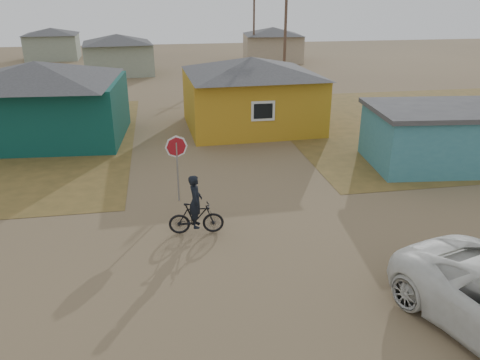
% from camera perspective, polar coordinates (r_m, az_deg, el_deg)
% --- Properties ---
extents(ground, '(120.00, 120.00, 0.00)m').
position_cam_1_polar(ground, '(13.64, 2.42, -9.76)').
color(ground, '#7B6547').
extents(grass_ne, '(20.00, 18.00, 0.00)m').
position_cam_1_polar(grass_ne, '(30.27, 23.77, 6.46)').
color(grass_ne, brown).
rests_on(grass_ne, ground).
extents(house_teal, '(8.93, 7.08, 4.00)m').
position_cam_1_polar(house_teal, '(26.02, -23.20, 8.92)').
color(house_teal, '#0A3A33').
rests_on(house_teal, ground).
extents(house_yellow, '(7.72, 6.76, 3.90)m').
position_cam_1_polar(house_yellow, '(26.32, 1.38, 10.69)').
color(house_yellow, '#BE8A1D').
rests_on(house_yellow, ground).
extents(shed_turquoise, '(6.71, 4.93, 2.60)m').
position_cam_1_polar(shed_turquoise, '(22.29, 23.37, 4.94)').
color(shed_turquoise, teal).
rests_on(shed_turquoise, ground).
extents(house_pale_west, '(7.04, 6.15, 3.60)m').
position_cam_1_polar(house_pale_west, '(45.75, -14.64, 14.68)').
color(house_pale_west, gray).
rests_on(house_pale_west, ground).
extents(house_beige_east, '(6.95, 6.05, 3.60)m').
position_cam_1_polar(house_beige_east, '(53.09, 3.99, 16.24)').
color(house_beige_east, tan).
rests_on(house_beige_east, ground).
extents(house_pale_north, '(6.28, 5.81, 3.40)m').
position_cam_1_polar(house_pale_north, '(58.69, -21.91, 15.23)').
color(house_pale_north, gray).
rests_on(house_pale_north, ground).
extents(utility_pole_near, '(1.40, 0.20, 8.00)m').
position_cam_1_polar(utility_pole_near, '(34.65, 5.52, 16.91)').
color(utility_pole_near, brown).
rests_on(utility_pole_near, ground).
extents(utility_pole_far, '(1.40, 0.20, 8.00)m').
position_cam_1_polar(utility_pole_far, '(50.41, 1.71, 18.57)').
color(utility_pole_far, brown).
rests_on(utility_pole_far, ground).
extents(stop_sign, '(0.80, 0.21, 2.49)m').
position_cam_1_polar(stop_sign, '(16.76, -7.73, 3.22)').
color(stop_sign, gray).
rests_on(stop_sign, ground).
extents(cyclist, '(1.78, 0.66, 1.97)m').
position_cam_1_polar(cyclist, '(14.78, -5.39, -3.98)').
color(cyclist, black).
rests_on(cyclist, ground).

